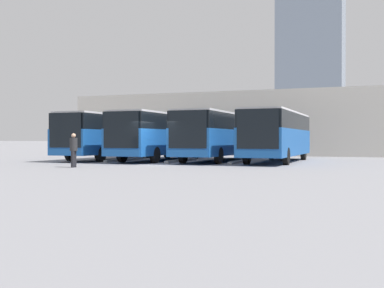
% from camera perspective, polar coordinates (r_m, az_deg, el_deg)
% --- Properties ---
extents(ground_plane, '(600.00, 600.00, 0.00)m').
position_cam_1_polar(ground_plane, '(27.93, -4.28, -2.44)').
color(ground_plane, gray).
extents(bus_0, '(2.62, 11.65, 3.22)m').
position_cam_1_polar(bus_0, '(31.57, 10.14, 1.17)').
color(bus_0, '#19519E').
rests_on(bus_0, ground_plane).
extents(curb_divider_0, '(0.25, 5.01, 0.15)m').
position_cam_1_polar(curb_divider_0, '(30.36, 5.83, -2.06)').
color(curb_divider_0, '#9E9E99').
rests_on(curb_divider_0, ground_plane).
extents(bus_1, '(2.62, 11.65, 3.22)m').
position_cam_1_polar(bus_1, '(32.44, 3.17, 1.16)').
color(bus_1, '#19519E').
rests_on(bus_1, ground_plane).
extents(curb_divider_1, '(0.25, 5.01, 0.15)m').
position_cam_1_polar(curb_divider_1, '(31.52, -1.24, -1.96)').
color(curb_divider_1, '#9E9E99').
rests_on(curb_divider_1, ground_plane).
extents(bus_2, '(2.62, 11.65, 3.22)m').
position_cam_1_polar(bus_2, '(33.45, -3.59, 1.14)').
color(bus_2, '#19519E').
rests_on(bus_2, ground_plane).
extents(curb_divider_2, '(0.25, 5.01, 0.15)m').
position_cam_1_polar(curb_divider_2, '(32.83, -8.00, -1.87)').
color(curb_divider_2, '#9E9E99').
rests_on(curb_divider_2, ground_plane).
extents(bus_3, '(2.62, 11.65, 3.22)m').
position_cam_1_polar(bus_3, '(35.42, -9.36, 1.11)').
color(bus_3, '#19519E').
rests_on(bus_3, ground_plane).
extents(pedestrian, '(0.46, 0.46, 1.77)m').
position_cam_1_polar(pedestrian, '(25.75, -13.85, -0.59)').
color(pedestrian, black).
rests_on(pedestrian, ground_plane).
extents(station_building, '(33.16, 12.00, 5.84)m').
position_cam_1_polar(station_building, '(47.83, 6.51, 2.35)').
color(station_building, beige).
rests_on(station_building, ground_plane).
extents(office_tower, '(21.63, 21.63, 59.72)m').
position_cam_1_polar(office_tower, '(175.40, 13.97, 9.67)').
color(office_tower, '#7F8EA3').
rests_on(office_tower, ground_plane).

